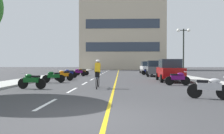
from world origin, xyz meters
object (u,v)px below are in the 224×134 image
at_px(street_lamp_mid, 184,41).
at_px(parked_car_far, 147,67).
at_px(motorcycle_7, 79,72).
at_px(motorcycle_6, 69,73).
at_px(motorcycle_3, 53,77).
at_px(parked_car_mid, 154,68).
at_px(motorcycle_8, 82,72).
at_px(motorcycle_2, 178,78).
at_px(parked_car_near, 170,70).
at_px(cyclist_rider, 98,73).
at_px(motorcycle_0, 209,87).
at_px(motorcycle_5, 64,74).
at_px(motorcycle_1, 32,81).
at_px(motorcycle_4, 64,75).
at_px(motorcycle_9, 148,71).

distance_m(street_lamp_mid, parked_car_far, 10.17).
height_order(parked_car_far, motorcycle_7, parked_car_far).
height_order(street_lamp_mid, motorcycle_6, street_lamp_mid).
height_order(parked_car_far, motorcycle_3, parked_car_far).
xyz_separation_m(parked_car_mid, motorcycle_8, (-8.82, 1.18, -0.44)).
bearing_deg(motorcycle_2, parked_car_near, 85.64).
distance_m(motorcycle_3, cyclist_rider, 5.06).
distance_m(motorcycle_0, motorcycle_3, 11.25).
relative_size(motorcycle_6, cyclist_rider, 0.96).
height_order(street_lamp_mid, parked_car_mid, street_lamp_mid).
bearing_deg(motorcycle_5, motorcycle_3, -87.37).
distance_m(motorcycle_3, motorcycle_8, 10.26).
bearing_deg(motorcycle_8, motorcycle_7, -93.49).
distance_m(parked_car_mid, motorcycle_0, 16.19).
bearing_deg(motorcycle_0, cyclist_rider, 143.20).
xyz_separation_m(street_lamp_mid, motorcycle_8, (-11.54, 3.34, -3.37)).
relative_size(motorcycle_1, motorcycle_4, 1.00).
bearing_deg(motorcycle_6, motorcycle_4, -83.34).
bearing_deg(motorcycle_6, motorcycle_2, -38.04).
bearing_deg(motorcycle_8, motorcycle_1, -91.20).
distance_m(motorcycle_9, cyclist_rider, 15.93).
relative_size(parked_car_near, motorcycle_8, 2.60).
distance_m(motorcycle_0, motorcycle_7, 17.84).
relative_size(parked_car_near, motorcycle_5, 2.54).
height_order(motorcycle_2, cyclist_rider, cyclist_rider).
distance_m(motorcycle_7, motorcycle_9, 9.08).
height_order(motorcycle_5, motorcycle_9, same).
bearing_deg(parked_car_mid, motorcycle_7, -176.77).
relative_size(parked_car_near, motorcycle_7, 2.52).
distance_m(motorcycle_3, motorcycle_9, 14.64).
relative_size(street_lamp_mid, motorcycle_0, 3.10).
distance_m(motorcycle_1, motorcycle_6, 9.51).
bearing_deg(motorcycle_8, motorcycle_9, 10.11).
bearing_deg(motorcycle_3, motorcycle_7, 88.60).
bearing_deg(motorcycle_2, motorcycle_3, 169.89).
height_order(motorcycle_0, motorcycle_5, same).
relative_size(motorcycle_2, motorcycle_9, 1.02).
relative_size(motorcycle_0, motorcycle_4, 0.96).
height_order(motorcycle_1, motorcycle_4, same).
bearing_deg(motorcycle_8, motorcycle_0, -64.13).
distance_m(motorcycle_5, motorcycle_6, 1.97).
height_order(parked_car_far, motorcycle_5, parked_car_far).
distance_m(parked_car_mid, motorcycle_1, 15.92).
distance_m(motorcycle_1, motorcycle_9, 17.97).
height_order(motorcycle_7, motorcycle_8, same).
bearing_deg(motorcycle_6, parked_car_far, 48.94).
xyz_separation_m(motorcycle_1, motorcycle_3, (-0.01, 3.96, 0.00)).
xyz_separation_m(motorcycle_3, motorcycle_9, (8.72, 11.76, 0.00)).
xyz_separation_m(street_lamp_mid, motorcycle_0, (-3.13, -14.01, -3.37)).
bearing_deg(motorcycle_7, parked_car_near, -37.04).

